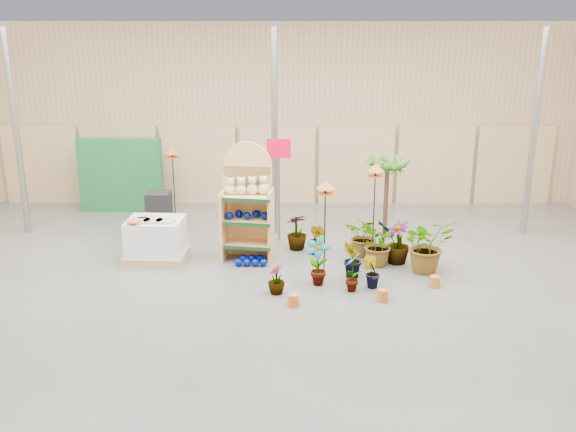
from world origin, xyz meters
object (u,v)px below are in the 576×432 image
display_shelf (248,206)px  pallet_stack (156,239)px  potted_plant_2 (379,245)px  bird_table_front (325,188)px

display_shelf → pallet_stack: 1.92m
potted_plant_2 → pallet_stack: bearing=175.5°
potted_plant_2 → bird_table_front: bearing=-160.9°
display_shelf → pallet_stack: (-1.81, -0.17, -0.64)m
display_shelf → bird_table_front: bearing=-22.5°
pallet_stack → bird_table_front: 3.57m
pallet_stack → potted_plant_2: pallet_stack is taller
bird_table_front → potted_plant_2: (1.06, 0.37, -1.22)m
pallet_stack → bird_table_front: bird_table_front is taller
pallet_stack → potted_plant_2: 4.35m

